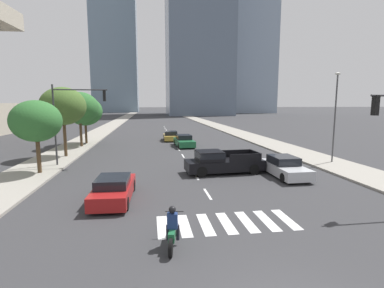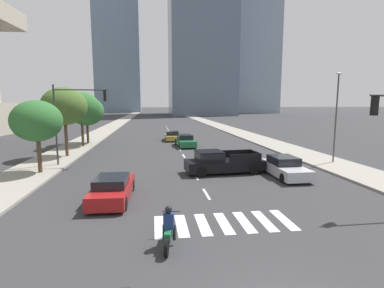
% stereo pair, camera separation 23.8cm
% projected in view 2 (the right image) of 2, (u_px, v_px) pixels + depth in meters
% --- Properties ---
extents(sidewalk_east, '(4.00, 260.00, 0.15)m').
position_uv_depth(sidewalk_east, '(267.00, 142.00, 37.42)').
color(sidewalk_east, gray).
rests_on(sidewalk_east, ground).
extents(sidewalk_west, '(4.00, 260.00, 0.15)m').
position_uv_depth(sidewalk_west, '(78.00, 146.00, 34.27)').
color(sidewalk_west, gray).
rests_on(sidewalk_west, ground).
extents(crosswalk_near, '(5.85, 2.26, 0.01)m').
position_uv_depth(crosswalk_near, '(224.00, 223.00, 12.21)').
color(crosswalk_near, silver).
rests_on(crosswalk_near, ground).
extents(lane_divider_center, '(0.14, 50.00, 0.01)m').
position_uv_depth(lane_divider_center, '(174.00, 140.00, 39.69)').
color(lane_divider_center, silver).
rests_on(lane_divider_center, ground).
extents(motorcycle_lead, '(0.72, 2.15, 1.49)m').
position_uv_depth(motorcycle_lead, '(169.00, 230.00, 10.24)').
color(motorcycle_lead, black).
rests_on(motorcycle_lead, ground).
extents(pickup_truck, '(5.77, 2.38, 1.67)m').
position_uv_depth(pickup_truck, '(221.00, 162.00, 20.88)').
color(pickup_truck, black).
rests_on(pickup_truck, ground).
extents(sedan_green_0, '(2.14, 4.85, 1.36)m').
position_uv_depth(sedan_green_0, '(185.00, 141.00, 34.03)').
color(sedan_green_0, '#1E6038').
rests_on(sedan_green_0, ground).
extents(sedan_silver_1, '(1.91, 4.72, 1.38)m').
position_uv_depth(sedan_silver_1, '(284.00, 167.00, 20.02)').
color(sedan_silver_1, '#B7BABF').
rests_on(sedan_silver_1, ground).
extents(sedan_red_2, '(2.02, 4.70, 1.30)m').
position_uv_depth(sedan_red_2, '(113.00, 189.00, 15.06)').
color(sedan_red_2, maroon).
rests_on(sedan_red_2, ground).
extents(sedan_gold_3, '(1.98, 4.29, 1.30)m').
position_uv_depth(sedan_gold_3, '(172.00, 136.00, 39.46)').
color(sedan_gold_3, '#B28E38').
rests_on(sedan_gold_3, ground).
extents(traffic_signal_far, '(4.44, 0.28, 6.36)m').
position_uv_depth(traffic_signal_far, '(74.00, 111.00, 22.86)').
color(traffic_signal_far, '#333335').
rests_on(traffic_signal_far, sidewalk_west).
extents(street_lamp_east, '(0.50, 0.24, 7.39)m').
position_uv_depth(street_lamp_east, '(336.00, 111.00, 23.61)').
color(street_lamp_east, '#3F3F42').
rests_on(street_lamp_east, sidewalk_east).
extents(street_tree_nearest, '(3.41, 3.41, 5.13)m').
position_uv_depth(street_tree_nearest, '(37.00, 121.00, 20.12)').
color(street_tree_nearest, '#4C3823').
rests_on(street_tree_nearest, sidewalk_west).
extents(street_tree_second, '(4.08, 4.08, 6.38)m').
position_uv_depth(street_tree_second, '(64.00, 106.00, 26.46)').
color(street_tree_second, '#4C3823').
rests_on(street_tree_second, sidewalk_west).
extents(street_tree_third, '(4.20, 4.20, 6.20)m').
position_uv_depth(street_tree_third, '(81.00, 108.00, 32.73)').
color(street_tree_third, '#4C3823').
rests_on(street_tree_third, sidewalk_west).
extents(street_tree_fourth, '(4.17, 4.17, 5.74)m').
position_uv_depth(street_tree_fourth, '(87.00, 111.00, 35.37)').
color(street_tree_fourth, '#4C3823').
rests_on(street_tree_fourth, sidewalk_west).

